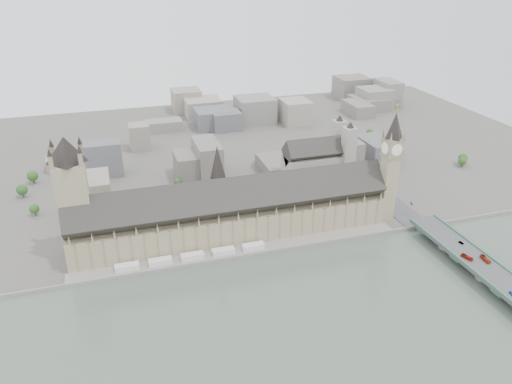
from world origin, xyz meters
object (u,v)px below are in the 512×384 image
object	(u,v)px
westminster_abbey	(319,163)
car_silver	(461,243)
red_bus_south	(485,259)
car_approach	(412,204)
elizabeth_tower	(391,160)
westminster_bridge	(478,267)
victoria_tower	(73,193)
car_blue	(512,293)
red_bus_north	(467,257)
palace_of_westminster	(233,213)

from	to	relation	value
westminster_abbey	car_silver	bearing A→B (deg)	-70.65
red_bus_south	car_approach	bearing A→B (deg)	96.11
elizabeth_tower	westminster_bridge	bearing A→B (deg)	-75.89
victoria_tower	westminster_bridge	bearing A→B (deg)	-21.78
red_bus_south	car_blue	bearing A→B (deg)	-99.79
victoria_tower	westminster_bridge	world-z (taller)	victoria_tower
elizabeth_tower	car_approach	size ratio (longest dim) A/B	23.31
victoria_tower	car_silver	bearing A→B (deg)	-16.88
red_bus_south	car_silver	world-z (taller)	red_bus_south
westminster_bridge	red_bus_north	size ratio (longest dim) A/B	34.02
car_blue	car_silver	size ratio (longest dim) A/B	1.02
red_bus_north	car_silver	bearing A→B (deg)	46.14
car_silver	car_blue	bearing A→B (deg)	-113.55
red_bus_north	palace_of_westminster	bearing A→B (deg)	130.15
car_silver	red_bus_north	bearing A→B (deg)	-131.82
westminster_abbey	car_approach	bearing A→B (deg)	-56.45
car_blue	car_silver	xyz separation A→B (m)	(10.04, 65.71, -0.04)
red_bus_south	car_blue	distance (m)	41.27
red_bus_north	red_bus_south	world-z (taller)	red_bus_south
westminster_abbey	car_approach	xyz separation A→B (m)	(56.24, -84.81, -14.16)
car_silver	victoria_tower	bearing A→B (deg)	148.25
westminster_abbey	red_bus_south	size ratio (longest dim) A/B	6.48
car_silver	car_approach	world-z (taller)	car_silver
palace_of_westminster	red_bus_south	xyz separation A→B (m)	(167.11, -107.08, -10.99)
palace_of_westminster	elizabeth_tower	size ratio (longest dim) A/B	2.47
red_bus_north	car_approach	world-z (taller)	red_bus_north
red_bus_north	red_bus_south	bearing A→B (deg)	-45.20
car_blue	car_silver	distance (m)	66.47
red_bus_north	westminster_abbey	bearing A→B (deg)	87.36
red_bus_north	car_blue	world-z (taller)	red_bus_north
red_bus_south	car_silver	xyz separation A→B (m)	(-1.29, 26.03, -0.75)
red_bus_south	car_blue	size ratio (longest dim) A/B	2.36
westminster_abbey	car_blue	size ratio (longest dim) A/B	15.27
car_approach	red_bus_south	bearing A→B (deg)	-69.57
palace_of_westminster	victoria_tower	size ratio (longest dim) A/B	2.65
elizabeth_tower	red_bus_north	bearing A→B (deg)	-78.78
car_silver	car_approach	bearing A→B (deg)	74.06
elizabeth_tower	car_blue	distance (m)	144.13
victoria_tower	westminster_bridge	xyz separation A→B (m)	(284.00, -113.50, -50.08)
westminster_abbey	car_blue	world-z (taller)	westminster_abbey
red_bus_north	car_approach	xyz separation A→B (m)	(11.46, 91.42, -0.66)
car_blue	westminster_abbey	bearing A→B (deg)	115.91
palace_of_westminster	victoria_tower	bearing A→B (deg)	177.04
victoria_tower	car_silver	size ratio (longest dim) A/B	23.02
red_bus_north	car_approach	size ratio (longest dim) A/B	2.07
westminster_abbey	red_bus_north	xyz separation A→B (m)	(44.78, -176.24, -13.50)
victoria_tower	westminster_abbey	xyz separation A→B (m)	(232.92, 69.00, -30.12)
elizabeth_tower	westminster_abbey	bearing A→B (deg)	107.29
westminster_bridge	westminster_abbey	xyz separation A→B (m)	(-51.08, 182.50, 19.96)
palace_of_westminster	red_bus_south	size ratio (longest dim) A/B	25.24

